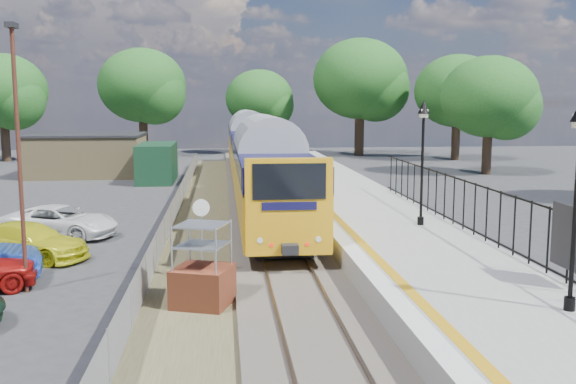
{
  "coord_description": "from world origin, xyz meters",
  "views": [
    {
      "loc": [
        -2.0,
        -16.82,
        5.4
      ],
      "look_at": [
        0.49,
        7.43,
        2.0
      ],
      "focal_mm": 40.0,
      "sensor_mm": 36.0,
      "label": 1
    }
  ],
  "objects": [
    {
      "name": "car_yellow",
      "position": [
        -8.73,
        5.73,
        0.63
      ],
      "size": [
        4.71,
        3.41,
        1.27
      ],
      "primitive_type": "imported",
      "rotation": [
        0.0,
        0.0,
        1.15
      ],
      "color": "yellow",
      "rests_on": "ground"
    },
    {
      "name": "train",
      "position": [
        0.0,
        22.79,
        2.34
      ],
      "size": [
        2.82,
        40.83,
        3.51
      ],
      "color": "orange",
      "rests_on": "ground"
    },
    {
      "name": "brick_plinth",
      "position": [
        -2.57,
        -0.16,
        1.1
      ],
      "size": [
        1.8,
        1.8,
        2.29
      ],
      "rotation": [
        0.0,
        0.0,
        -0.34
      ],
      "color": "brown",
      "rests_on": "ground"
    },
    {
      "name": "platform_edge",
      "position": [
        2.14,
        8.0,
        0.9
      ],
      "size": [
        0.9,
        70.0,
        0.01
      ],
      "color": "silver",
      "rests_on": "platform"
    },
    {
      "name": "wire_fence",
      "position": [
        -4.2,
        12.0,
        0.6
      ],
      "size": [
        0.06,
        52.0,
        1.2
      ],
      "color": "#999EA3",
      "rests_on": "ground"
    },
    {
      "name": "tree_line",
      "position": [
        1.4,
        42.0,
        6.61
      ],
      "size": [
        56.8,
        43.8,
        11.88
      ],
      "color": "#332319",
      "rests_on": "ground"
    },
    {
      "name": "outbuilding",
      "position": [
        -10.91,
        31.21,
        1.52
      ],
      "size": [
        10.8,
        10.1,
        3.12
      ],
      "color": "#9A8557",
      "rests_on": "ground"
    },
    {
      "name": "platform",
      "position": [
        4.2,
        8.0,
        0.45
      ],
      "size": [
        5.0,
        70.0,
        0.9
      ],
      "primitive_type": "cube",
      "color": "gray",
      "rests_on": "ground"
    },
    {
      "name": "car_white",
      "position": [
        -8.56,
        9.39,
        0.65
      ],
      "size": [
        5.12,
        3.5,
        1.3
      ],
      "primitive_type": "imported",
      "rotation": [
        0.0,
        0.0,
        1.26
      ],
      "color": "white",
      "rests_on": "ground"
    },
    {
      "name": "ground",
      "position": [
        0.0,
        0.0,
        0.0
      ],
      "size": [
        120.0,
        120.0,
        0.0
      ],
      "primitive_type": "plane",
      "color": "#2D2D30",
      "rests_on": "ground"
    },
    {
      "name": "palisade_fence",
      "position": [
        6.55,
        2.24,
        1.84
      ],
      "size": [
        0.12,
        26.0,
        2.0
      ],
      "color": "black",
      "rests_on": "platform"
    },
    {
      "name": "carpark_lamp",
      "position": [
        -7.67,
        1.74,
        4.28
      ],
      "size": [
        0.25,
        0.5,
        7.57
      ],
      "color": "#52271B",
      "rests_on": "ground"
    },
    {
      "name": "speed_sign",
      "position": [
        -2.66,
        2.21,
        1.71
      ],
      "size": [
        0.51,
        0.14,
        2.56
      ],
      "rotation": [
        0.0,
        0.0,
        0.16
      ],
      "color": "#999EA3",
      "rests_on": "ground"
    },
    {
      "name": "track_bed",
      "position": [
        -0.47,
        9.67,
        0.09
      ],
      "size": [
        5.9,
        80.0,
        0.29
      ],
      "color": "#473F38",
      "rests_on": "ground"
    },
    {
      "name": "victorian_lamp_north",
      "position": [
        5.3,
        6.0,
        4.3
      ],
      "size": [
        0.44,
        0.44,
        4.6
      ],
      "color": "black",
      "rests_on": "platform"
    }
  ]
}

